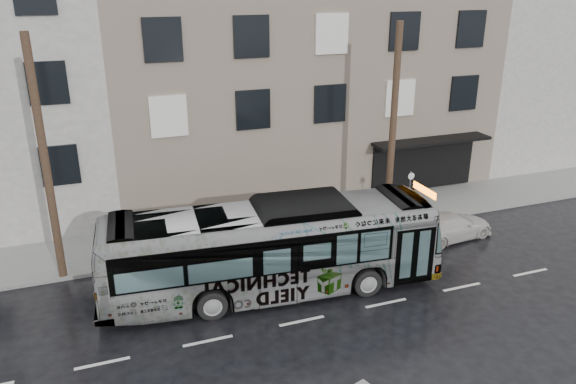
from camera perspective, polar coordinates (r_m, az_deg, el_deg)
name	(u,v)px	position (r m, az deg, el deg)	size (l,w,h in m)	color
ground	(277,285)	(21.27, -1.10, -9.46)	(120.00, 120.00, 0.00)	black
sidewalk	(241,232)	(25.40, -4.75, -4.04)	(90.00, 3.60, 0.15)	gray
building_taupe	(286,78)	(32.44, -0.19, 11.55)	(20.00, 12.00, 11.00)	#776C5B
building_filler	(551,54)	(42.72, 25.14, 12.58)	(18.00, 12.00, 12.00)	beige
utility_pole_front	(393,129)	(24.90, 10.60, 6.34)	(0.30, 0.30, 9.00)	#4D3826
utility_pole_rear	(45,163)	(21.60, -23.44, 2.73)	(0.30, 0.30, 9.00)	#4D3826
sign_post	(409,196)	(26.45, 12.19, -0.43)	(0.06, 0.06, 2.40)	slate
bus	(271,249)	(20.15, -1.71, -5.79)	(2.86, 12.22, 3.40)	#B2B2B2
white_sedan	(451,226)	(25.66, 16.19, -3.34)	(1.63, 4.01, 1.16)	beige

